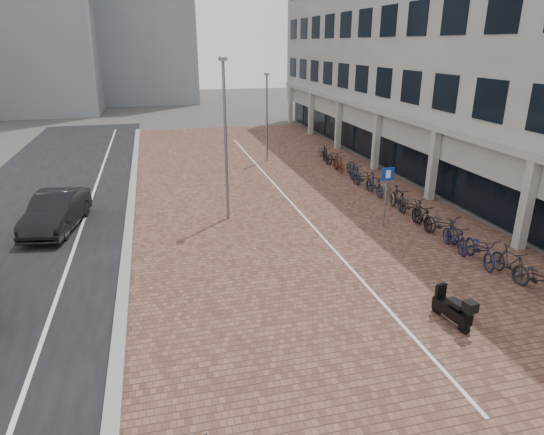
% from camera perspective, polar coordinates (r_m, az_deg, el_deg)
% --- Properties ---
extents(ground, '(140.00, 140.00, 0.00)m').
position_cam_1_polar(ground, '(12.23, 7.10, -15.37)').
color(ground, '#474442').
rests_on(ground, ground).
extents(plaza_brick, '(14.50, 42.00, 0.04)m').
position_cam_1_polar(plaza_brick, '(23.09, 1.20, 2.43)').
color(plaza_brick, brown).
rests_on(plaza_brick, ground).
extents(street_asphalt, '(8.00, 50.00, 0.03)m').
position_cam_1_polar(street_asphalt, '(22.95, -26.36, 0.12)').
color(street_asphalt, black).
rests_on(street_asphalt, ground).
extents(curb, '(0.35, 42.00, 0.14)m').
position_cam_1_polar(curb, '(22.37, -16.64, 1.12)').
color(curb, gray).
rests_on(curb, ground).
extents(lane_line, '(0.12, 44.00, 0.00)m').
position_cam_1_polar(lane_line, '(22.58, -21.43, 0.59)').
color(lane_line, white).
rests_on(lane_line, street_asphalt).
extents(parking_line, '(0.10, 30.00, 0.00)m').
position_cam_1_polar(parking_line, '(23.14, 1.68, 2.53)').
color(parking_line, white).
rests_on(parking_line, plaza_brick).
extents(office_building, '(8.40, 40.00, 15.00)m').
position_cam_1_polar(office_building, '(30.30, 21.12, 21.62)').
color(office_building, '#ABABA6').
rests_on(office_building, ground).
extents(car_dark, '(2.26, 4.68, 1.48)m').
position_cam_1_polar(car_dark, '(20.90, -24.55, 0.70)').
color(car_dark, black).
rests_on(car_dark, ground).
extents(scooter_mid, '(0.64, 1.47, 0.98)m').
position_cam_1_polar(scooter_mid, '(13.65, 20.88, -10.13)').
color(scooter_mid, black).
rests_on(scooter_mid, ground).
extents(parking_sign, '(0.52, 0.09, 2.51)m').
position_cam_1_polar(parking_sign, '(19.39, 13.64, 3.54)').
color(parking_sign, slate).
rests_on(parking_sign, ground).
extents(lamp_near, '(0.12, 0.12, 6.52)m').
position_cam_1_polar(lamp_near, '(19.52, -5.60, 8.87)').
color(lamp_near, slate).
rests_on(lamp_near, ground).
extents(lamp_far, '(0.12, 0.12, 5.33)m').
position_cam_1_polar(lamp_far, '(29.90, -0.63, 11.79)').
color(lamp_far, gray).
rests_on(lamp_far, ground).
extents(bike_row, '(1.33, 20.42, 1.05)m').
position_cam_1_polar(bike_row, '(22.99, 13.65, 3.10)').
color(bike_row, black).
rests_on(bike_row, ground).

